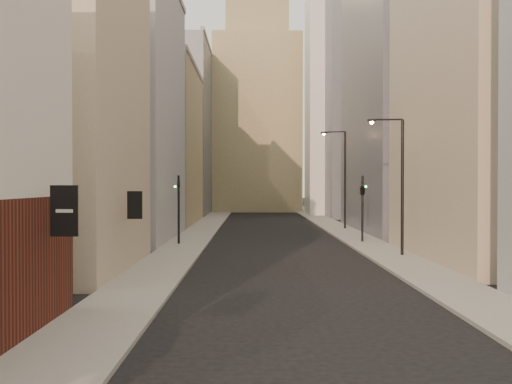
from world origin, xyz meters
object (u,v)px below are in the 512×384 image
clock_tower (257,104)px  streetlamp_far (342,173)px  white_tower (335,84)px  traffic_light_right (362,192)px  traffic_light_left (179,194)px  streetlamp_mid (399,178)px

clock_tower → streetlamp_far: bearing=-79.0°
white_tower → streetlamp_far: (-3.15, -26.25, -13.20)m
white_tower → streetlamp_far: bearing=-96.9°
streetlamp_far → traffic_light_right: streetlamp_far is taller
clock_tower → traffic_light_right: bearing=-82.1°
clock_tower → streetlamp_far: 42.79m
white_tower → traffic_light_right: bearing=-95.4°
traffic_light_left → traffic_light_right: (13.37, 1.47, 0.11)m
streetlamp_mid → traffic_light_left: streetlamp_mid is taller
streetlamp_far → traffic_light_right: bearing=-70.1°
clock_tower → traffic_light_right: clock_tower is taller
clock_tower → streetlamp_mid: 62.58m
white_tower → streetlamp_mid: 48.83m
streetlamp_mid → streetlamp_far: 20.48m
clock_tower → traffic_light_right: 55.02m
traffic_light_left → streetlamp_far: bearing=-134.1°
streetlamp_mid → traffic_light_right: streetlamp_mid is taller
streetlamp_far → traffic_light_left: streetlamp_far is taller
clock_tower → white_tower: 17.83m
streetlamp_far → traffic_light_right: (-0.51, -12.50, -1.62)m
streetlamp_far → traffic_light_right: 12.61m
clock_tower → streetlamp_far: size_ratio=4.75×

